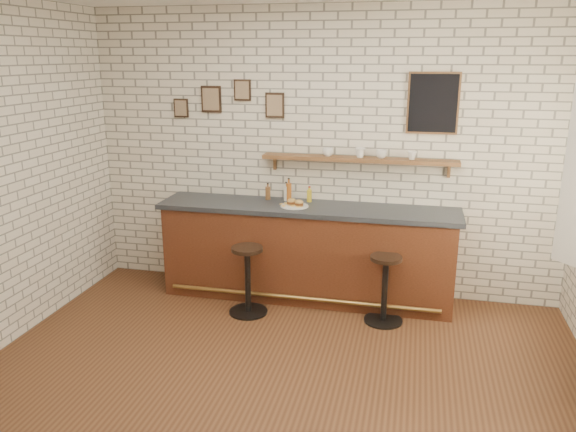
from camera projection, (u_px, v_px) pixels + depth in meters
name	position (u px, v px, depth m)	size (l,w,h in m)	color
ground	(276.00, 384.00, 4.44)	(5.00, 5.00, 0.00)	brown
bar_counter	(307.00, 252.00, 5.91)	(3.10, 0.65, 1.01)	#5A2B18
sandwich_plate	(295.00, 206.00, 5.74)	(0.28, 0.28, 0.01)	white
ciabatta_sandwich	(295.00, 203.00, 5.73)	(0.21, 0.16, 0.06)	tan
potato_chips	(292.00, 205.00, 5.74)	(0.26, 0.18, 0.00)	#E8BD52
bitters_bottle_brown	(268.00, 193.00, 6.01)	(0.06, 0.06, 0.18)	brown
bitters_bottle_white	(286.00, 193.00, 5.96)	(0.05, 0.05, 0.20)	silver
bitters_bottle_amber	(289.00, 191.00, 5.95)	(0.06, 0.06, 0.25)	#9C5019
condiment_bottle_yellow	(309.00, 195.00, 5.91)	(0.05, 0.05, 0.17)	gold
bar_stool_left	(248.00, 278.00, 5.57)	(0.39, 0.39, 0.70)	black
bar_stool_right	(385.00, 287.00, 5.38)	(0.39, 0.39, 0.68)	black
wall_shelf	(359.00, 159.00, 5.72)	(2.00, 0.18, 0.18)	brown
shelf_cup_a	(328.00, 152.00, 5.77)	(0.11, 0.11, 0.09)	white
shelf_cup_b	(360.00, 153.00, 5.70)	(0.11, 0.11, 0.10)	white
shelf_cup_c	(381.00, 154.00, 5.65)	(0.11, 0.11, 0.09)	white
shelf_cup_d	(412.00, 155.00, 5.59)	(0.09, 0.09, 0.08)	white
back_wall_decor	(344.00, 102.00, 5.68)	(2.96, 0.02, 0.56)	black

